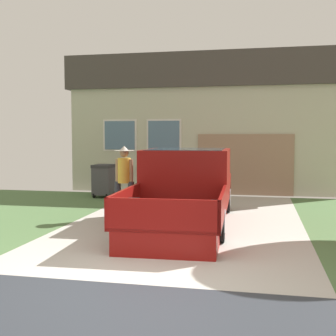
% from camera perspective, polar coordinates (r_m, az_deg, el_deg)
% --- Properties ---
extents(pickup_truck, '(2.21, 5.21, 1.69)m').
position_cam_1_polar(pickup_truck, '(10.12, 2.35, -2.80)').
color(pickup_truck, maroon).
rests_on(pickup_truck, ground).
extents(person_with_hat, '(0.50, 0.47, 1.76)m').
position_cam_1_polar(person_with_hat, '(10.62, -5.67, -1.21)').
color(person_with_hat, '#333842').
rests_on(person_with_hat, ground).
extents(handbag, '(0.37, 0.16, 0.47)m').
position_cam_1_polar(handbag, '(10.44, -6.28, -6.02)').
color(handbag, brown).
rests_on(handbag, ground).
extents(house_with_garage, '(10.04, 6.08, 4.84)m').
position_cam_1_polar(house_with_garage, '(18.00, 5.85, 5.65)').
color(house_with_garage, '#B6B99F').
rests_on(house_with_garage, ground).
extents(wheeled_trash_bin, '(0.60, 0.72, 1.06)m').
position_cam_1_polar(wheeled_trash_bin, '(14.48, -8.34, -1.47)').
color(wheeled_trash_bin, '#424247').
rests_on(wheeled_trash_bin, ground).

